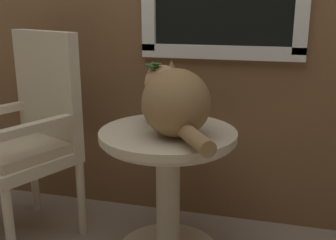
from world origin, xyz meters
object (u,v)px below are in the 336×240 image
Objects in this scene: wicker_side_table at (168,173)px; wicker_chair at (30,131)px; pewter_vase_with_ivy at (156,104)px; cat at (174,101)px.

wicker_side_table is 0.60× the size of wicker_chair.
wicker_side_table is at bearing -48.60° from pewter_vase_with_ivy.
wicker_side_table is at bearing 132.06° from cat.
wicker_side_table is at bearing -3.68° from wicker_chair.
cat is (0.78, -0.09, 0.22)m from wicker_chair.
cat reaches higher than pewter_vase_with_ivy.
wicker_chair is 3.63× the size of pewter_vase_with_ivy.
wicker_chair is 0.68m from pewter_vase_with_ivy.
pewter_vase_with_ivy reaches higher than wicker_side_table.
cat is at bearing -6.73° from wicker_chair.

